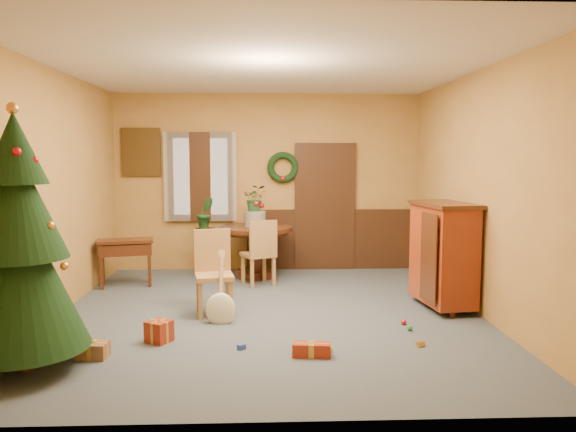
{
  "coord_description": "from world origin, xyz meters",
  "views": [
    {
      "loc": [
        -0.03,
        -6.55,
        1.87
      ],
      "look_at": [
        0.24,
        0.4,
        1.14
      ],
      "focal_mm": 35.0,
      "sensor_mm": 36.0,
      "label": 1
    }
  ],
  "objects_px": {
    "christmas_tree": "(19,246)",
    "sideboard": "(443,252)",
    "dining_table": "(255,242)",
    "chair_near": "(213,269)",
    "writing_desk": "(126,251)"
  },
  "relations": [
    {
      "from": "christmas_tree",
      "to": "sideboard",
      "type": "height_order",
      "value": "christmas_tree"
    },
    {
      "from": "dining_table",
      "to": "chair_near",
      "type": "bearing_deg",
      "value": -102.86
    },
    {
      "from": "chair_near",
      "to": "christmas_tree",
      "type": "xyz_separation_m",
      "value": [
        -1.49,
        -1.78,
        0.57
      ]
    },
    {
      "from": "dining_table",
      "to": "writing_desk",
      "type": "distance_m",
      "value": 1.95
    },
    {
      "from": "christmas_tree",
      "to": "sideboard",
      "type": "distance_m",
      "value": 4.71
    },
    {
      "from": "sideboard",
      "to": "writing_desk",
      "type": "bearing_deg",
      "value": 162.19
    },
    {
      "from": "christmas_tree",
      "to": "dining_table",
      "type": "bearing_deg",
      "value": 62.84
    },
    {
      "from": "dining_table",
      "to": "christmas_tree",
      "type": "xyz_separation_m",
      "value": [
        -1.95,
        -3.81,
        0.55
      ]
    },
    {
      "from": "dining_table",
      "to": "sideboard",
      "type": "height_order",
      "value": "sideboard"
    },
    {
      "from": "christmas_tree",
      "to": "writing_desk",
      "type": "xyz_separation_m",
      "value": [
        0.09,
        3.24,
        -0.59
      ]
    },
    {
      "from": "dining_table",
      "to": "chair_near",
      "type": "xyz_separation_m",
      "value": [
        -0.46,
        -2.03,
        -0.02
      ]
    },
    {
      "from": "dining_table",
      "to": "writing_desk",
      "type": "height_order",
      "value": "dining_table"
    },
    {
      "from": "writing_desk",
      "to": "dining_table",
      "type": "bearing_deg",
      "value": 16.91
    },
    {
      "from": "chair_near",
      "to": "writing_desk",
      "type": "bearing_deg",
      "value": 133.73
    },
    {
      "from": "writing_desk",
      "to": "christmas_tree",
      "type": "bearing_deg",
      "value": -91.57
    }
  ]
}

